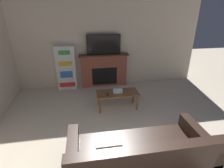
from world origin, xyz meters
TOP-DOWN VIEW (x-y plane):
  - wall_back at (0.00, 4.42)m, footprint 6.32×0.06m
  - fireplace at (0.04, 4.28)m, footprint 1.57×0.28m
  - tv at (0.04, 4.26)m, footprint 1.05×0.03m
  - couch at (0.14, 0.80)m, footprint 2.14×0.98m
  - coffee_table at (0.19, 2.77)m, footprint 1.06×0.48m
  - tissue_box at (0.19, 2.75)m, footprint 0.22×0.12m
  - remote_control at (-0.08, 2.67)m, footprint 0.04×0.15m
  - bookshelf at (-1.16, 4.26)m, footprint 0.59×0.29m

SIDE VIEW (x-z plane):
  - couch at x=0.14m, z-range -0.13..0.69m
  - coffee_table at x=0.19m, z-range 0.16..0.60m
  - remote_control at x=-0.08m, z-range 0.44..0.47m
  - tissue_box at x=0.19m, z-range 0.44..0.54m
  - fireplace at x=0.04m, z-range 0.00..1.07m
  - bookshelf at x=-1.16m, z-range 0.00..1.37m
  - wall_back at x=0.00m, z-range 0.00..2.70m
  - tv at x=0.04m, z-range 1.07..1.69m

